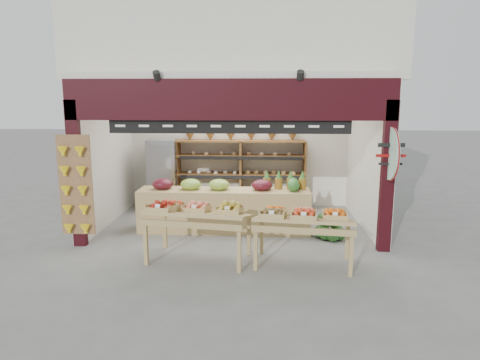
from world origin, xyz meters
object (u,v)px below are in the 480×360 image
Objects in this scene: back_shelving at (241,159)px; watermelon_pile at (329,229)px; cardboard_stack at (192,209)px; display_table_left at (193,212)px; refrigerator at (163,175)px; mid_counter at (224,208)px; display_table_right at (300,217)px.

watermelon_pile is at bearing -51.97° from back_shelving.
display_table_left is at bearing -79.88° from cardboard_stack.
refrigerator is 2.32m from mid_counter.
back_shelving is at bearing 82.61° from mid_counter.
refrigerator is 0.50× the size of mid_counter.
back_shelving reaches higher than display_table_left.
cardboard_stack is at bearing 159.37° from watermelon_pile.
display_table_right is at bearing -48.09° from cardboard_stack.
refrigerator reaches higher than watermelon_pile.
mid_counter is 2.14m from watermelon_pile.
cardboard_stack is 3.28m from display_table_right.
refrigerator reaches higher than display_table_right.
mid_counter is (0.77, -0.71, 0.21)m from cardboard_stack.
back_shelving is 1.77× the size of display_table_left.
refrigerator is (-1.87, -0.35, -0.36)m from back_shelving.
back_shelving is at bearing 107.20° from display_table_right.
mid_counter is at bearing 170.20° from watermelon_pile.
cardboard_stack is 0.62× the size of display_table_left.
refrigerator is at bearing -169.50° from back_shelving.
cardboard_stack is 0.66× the size of display_table_right.
display_table_left is at bearing 174.67° from display_table_right.
back_shelving is at bearing 128.03° from watermelon_pile.
back_shelving is 1.83× the size of refrigerator.
refrigerator is 1.03× the size of display_table_right.
cardboard_stack is 1.79× the size of watermelon_pile.
refrigerator reaches higher than mid_counter.
watermelon_pile is (2.08, -0.36, -0.29)m from mid_counter.
watermelon_pile is (2.45, 1.17, -0.63)m from display_table_left.
mid_counter is 1.61m from display_table_left.
refrigerator is 1.38m from cardboard_stack.
cardboard_stack is 0.32× the size of mid_counter.
display_table_left reaches higher than cardboard_stack.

